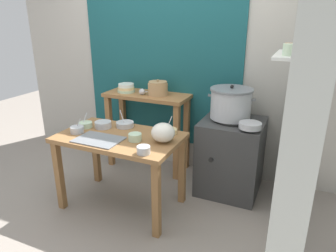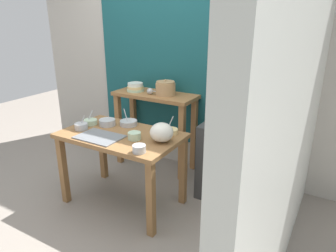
% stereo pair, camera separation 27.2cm
% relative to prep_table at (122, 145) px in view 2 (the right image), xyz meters
% --- Properties ---
extents(ground_plane, '(9.00, 9.00, 0.00)m').
position_rel_prep_table_xyz_m(ground_plane, '(0.07, -0.00, -0.61)').
color(ground_plane, gray).
extents(wall_back, '(4.40, 0.12, 2.60)m').
position_rel_prep_table_xyz_m(wall_back, '(0.15, 1.09, 0.69)').
color(wall_back, '#B2ADA3').
rests_on(wall_back, ground).
extents(wall_right, '(0.30, 3.20, 2.60)m').
position_rel_prep_table_xyz_m(wall_right, '(1.47, 0.20, 0.69)').
color(wall_right, silver).
rests_on(wall_right, ground).
extents(prep_table, '(1.10, 0.66, 0.72)m').
position_rel_prep_table_xyz_m(prep_table, '(0.00, 0.00, 0.00)').
color(prep_table, olive).
rests_on(prep_table, ground).
extents(back_shelf_table, '(0.96, 0.40, 0.90)m').
position_rel_prep_table_xyz_m(back_shelf_table, '(-0.15, 0.83, 0.07)').
color(back_shelf_table, '#9E6B3D').
rests_on(back_shelf_table, ground).
extents(stove_block, '(0.60, 0.61, 0.78)m').
position_rel_prep_table_xyz_m(stove_block, '(0.87, 0.70, -0.23)').
color(stove_block, '#383838').
rests_on(stove_block, ground).
extents(steamer_pot, '(0.46, 0.41, 0.33)m').
position_rel_prep_table_xyz_m(steamer_pot, '(0.83, 0.72, 0.32)').
color(steamer_pot, '#B7BABF').
rests_on(steamer_pot, stove_block).
extents(clay_pot, '(0.22, 0.22, 0.18)m').
position_rel_prep_table_xyz_m(clay_pot, '(-0.01, 0.83, 0.37)').
color(clay_pot, tan).
rests_on(clay_pot, back_shelf_table).
extents(bowl_stack_enamel, '(0.20, 0.20, 0.10)m').
position_rel_prep_table_xyz_m(bowl_stack_enamel, '(-0.40, 0.80, 0.34)').
color(bowl_stack_enamel, '#B7D1AD').
rests_on(bowl_stack_enamel, back_shelf_table).
extents(ladle, '(0.27, 0.12, 0.07)m').
position_rel_prep_table_xyz_m(ladle, '(-0.17, 0.77, 0.33)').
color(ladle, '#B7BABF').
rests_on(ladle, back_shelf_table).
extents(serving_tray, '(0.40, 0.28, 0.01)m').
position_rel_prep_table_xyz_m(serving_tray, '(-0.10, -0.17, 0.12)').
color(serving_tray, slate).
rests_on(serving_tray, prep_table).
extents(plastic_bag, '(0.20, 0.20, 0.17)m').
position_rel_prep_table_xyz_m(plastic_bag, '(0.42, 0.03, 0.19)').
color(plastic_bag, silver).
rests_on(plastic_bag, prep_table).
extents(wide_pan, '(0.20, 0.20, 0.05)m').
position_rel_prep_table_xyz_m(wide_pan, '(1.06, 0.50, 0.20)').
color(wide_pan, '#B7BABF').
rests_on(wide_pan, stove_block).
extents(prep_bowl_0, '(0.17, 0.17, 0.17)m').
position_rel_prep_table_xyz_m(prep_bowl_0, '(-0.07, 0.21, 0.14)').
color(prep_bowl_0, '#B7BABF').
rests_on(prep_bowl_0, prep_table).
extents(prep_bowl_1, '(0.11, 0.11, 0.06)m').
position_rel_prep_table_xyz_m(prep_bowl_1, '(0.19, -0.05, 0.15)').
color(prep_bowl_1, '#B7D1AD').
rests_on(prep_bowl_1, prep_table).
extents(prep_bowl_2, '(0.12, 0.12, 0.14)m').
position_rel_prep_table_xyz_m(prep_bowl_2, '(-0.39, -0.10, 0.14)').
color(prep_bowl_2, '#B7BABF').
rests_on(prep_bowl_2, prep_table).
extents(prep_bowl_3, '(0.13, 0.13, 0.14)m').
position_rel_prep_table_xyz_m(prep_bowl_3, '(-0.41, 0.04, 0.14)').
color(prep_bowl_3, '#B7D1AD').
rests_on(prep_bowl_3, prep_table).
extents(prep_bowl_4, '(0.15, 0.15, 0.16)m').
position_rel_prep_table_xyz_m(prep_bowl_4, '(0.39, 0.23, 0.14)').
color(prep_bowl_4, '#E5C684').
rests_on(prep_bowl_4, prep_table).
extents(prep_bowl_5, '(0.16, 0.16, 0.06)m').
position_rel_prep_table_xyz_m(prep_bowl_5, '(-0.25, 0.11, 0.14)').
color(prep_bowl_5, '#B7BABF').
rests_on(prep_bowl_5, prep_table).
extents(prep_bowl_6, '(0.11, 0.11, 0.06)m').
position_rel_prep_table_xyz_m(prep_bowl_6, '(0.38, -0.25, 0.14)').
color(prep_bowl_6, '#B7BABF').
rests_on(prep_bowl_6, prep_table).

